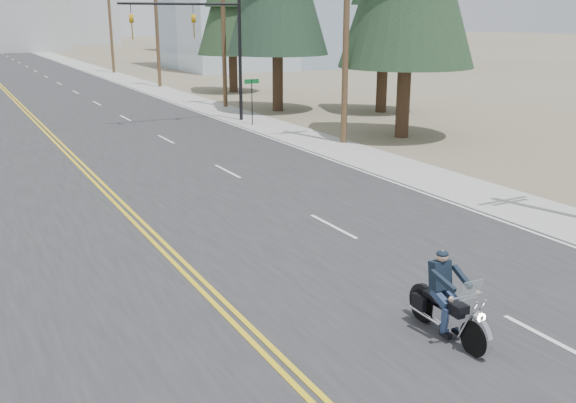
{
  "coord_description": "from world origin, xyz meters",
  "views": [
    {
      "loc": [
        -4.73,
        -3.32,
        6.02
      ],
      "look_at": [
        2.5,
        10.17,
        1.6
      ],
      "focal_mm": 40.0,
      "sensor_mm": 36.0,
      "label": 1
    }
  ],
  "objects": [
    {
      "name": "sidewalk_right",
      "position": [
        11.5,
        70.0,
        0.01
      ],
      "size": [
        3.0,
        200.0,
        0.01
      ],
      "primitive_type": "cube",
      "color": "#A5A5A0",
      "rests_on": "ground"
    },
    {
      "name": "haze_bldg_b",
      "position": [
        8.0,
        125.0,
        7.0
      ],
      "size": [
        18.0,
        14.0,
        14.0
      ],
      "primitive_type": "cube",
      "color": "#ADB2B7",
      "rests_on": "ground"
    },
    {
      "name": "utility_pole_d",
      "position": [
        12.5,
        53.0,
        5.98
      ],
      "size": [
        2.2,
        0.3,
        11.5
      ],
      "color": "brown",
      "rests_on": "ground"
    },
    {
      "name": "utility_pole_c",
      "position": [
        12.5,
        38.0,
        5.73
      ],
      "size": [
        2.2,
        0.3,
        11.0
      ],
      "color": "brown",
      "rests_on": "ground"
    },
    {
      "name": "utility_pole_e",
      "position": [
        12.5,
        70.0,
        5.73
      ],
      "size": [
        2.2,
        0.3,
        11.0
      ],
      "color": "brown",
      "rests_on": "ground"
    },
    {
      "name": "traffic_mast_right",
      "position": [
        8.98,
        32.0,
        4.94
      ],
      "size": [
        7.1,
        0.26,
        7.0
      ],
      "color": "black",
      "rests_on": "ground"
    },
    {
      "name": "motorcyclist",
      "position": [
        3.34,
        5.17,
        0.85
      ],
      "size": [
        1.03,
        2.22,
        1.7
      ],
      "primitive_type": null,
      "rotation": [
        0.0,
        0.0,
        3.1
      ],
      "color": "black",
      "rests_on": "ground"
    },
    {
      "name": "haze_bldg_e",
      "position": [
        25.0,
        150.0,
        6.0
      ],
      "size": [
        14.0,
        14.0,
        12.0
      ],
      "primitive_type": "cube",
      "color": "#B7BCC6",
      "rests_on": "ground"
    },
    {
      "name": "street_sign",
      "position": [
        10.8,
        30.0,
        1.8
      ],
      "size": [
        0.9,
        0.06,
        2.62
      ],
      "color": "black",
      "rests_on": "ground"
    },
    {
      "name": "utility_pole_b",
      "position": [
        12.5,
        23.0,
        5.98
      ],
      "size": [
        2.2,
        0.3,
        11.5
      ],
      "color": "brown",
      "rests_on": "ground"
    }
  ]
}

